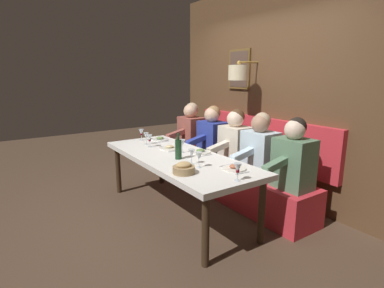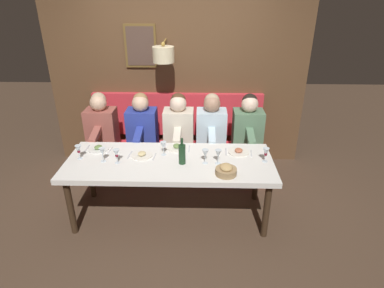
% 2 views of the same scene
% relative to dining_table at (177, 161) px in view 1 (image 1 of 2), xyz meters
% --- Properties ---
extents(ground_plane, '(12.00, 12.00, 0.00)m').
position_rel_dining_table_xyz_m(ground_plane, '(0.00, 0.00, -0.67)').
color(ground_plane, '#4C3828').
extents(dining_table, '(0.90, 2.31, 0.74)m').
position_rel_dining_table_xyz_m(dining_table, '(0.00, 0.00, 0.00)').
color(dining_table, silver).
rests_on(dining_table, ground_plane).
extents(banquette_bench, '(0.52, 2.51, 0.45)m').
position_rel_dining_table_xyz_m(banquette_bench, '(0.89, 0.00, -0.45)').
color(banquette_bench, red).
rests_on(banquette_bench, ground_plane).
extents(back_wall_panel, '(0.59, 3.71, 2.90)m').
position_rel_dining_table_xyz_m(back_wall_panel, '(1.46, 0.01, 0.70)').
color(back_wall_panel, brown).
rests_on(back_wall_panel, ground_plane).
extents(diner_nearest, '(0.60, 0.40, 0.79)m').
position_rel_dining_table_xyz_m(diner_nearest, '(0.88, -0.98, 0.14)').
color(diner_nearest, '#567A5B').
rests_on(diner_nearest, banquette_bench).
extents(diner_near, '(0.60, 0.40, 0.79)m').
position_rel_dining_table_xyz_m(diner_near, '(0.88, -0.49, 0.14)').
color(diner_near, silver).
rests_on(diner_near, banquette_bench).
extents(diner_middle, '(0.60, 0.40, 0.79)m').
position_rel_dining_table_xyz_m(diner_middle, '(0.88, -0.05, 0.14)').
color(diner_middle, beige).
rests_on(diner_middle, banquette_bench).
extents(diner_far, '(0.60, 0.40, 0.79)m').
position_rel_dining_table_xyz_m(diner_far, '(0.88, 0.45, 0.14)').
color(diner_far, '#283893').
rests_on(diner_far, banquette_bench).
extents(diner_farthest, '(0.60, 0.40, 0.79)m').
position_rel_dining_table_xyz_m(diner_farthest, '(0.88, 1.01, 0.14)').
color(diner_farthest, '#934C42').
rests_on(diner_farthest, banquette_bench).
extents(place_setting_0, '(0.24, 0.31, 0.05)m').
position_rel_dining_table_xyz_m(place_setting_0, '(0.30, -0.06, 0.08)').
color(place_setting_0, silver).
rests_on(place_setting_0, dining_table).
extents(place_setting_1, '(0.24, 0.31, 0.05)m').
position_rel_dining_table_xyz_m(place_setting_1, '(0.24, 0.87, 0.08)').
color(place_setting_1, silver).
rests_on(place_setting_1, dining_table).
extents(place_setting_2, '(0.24, 0.32, 0.05)m').
position_rel_dining_table_xyz_m(place_setting_2, '(0.09, 0.32, 0.08)').
color(place_setting_2, silver).
rests_on(place_setting_2, dining_table).
extents(place_setting_3, '(0.24, 0.32, 0.05)m').
position_rel_dining_table_xyz_m(place_setting_3, '(0.20, -0.79, 0.08)').
color(place_setting_3, silver).
rests_on(place_setting_3, dining_table).
extents(wine_glass_0, '(0.07, 0.07, 0.16)m').
position_rel_dining_table_xyz_m(wine_glass_0, '(-0.07, 0.57, 0.18)').
color(wine_glass_0, silver).
rests_on(wine_glass_0, dining_table).
extents(wine_glass_1, '(0.07, 0.07, 0.16)m').
position_rel_dining_table_xyz_m(wine_glass_1, '(-0.00, -1.06, 0.18)').
color(wine_glass_1, silver).
rests_on(wine_glass_1, dining_table).
extents(wine_glass_2, '(0.07, 0.07, 0.16)m').
position_rel_dining_table_xyz_m(wine_glass_2, '(-0.06, -0.40, 0.18)').
color(wine_glass_2, silver).
rests_on(wine_glass_2, dining_table).
extents(wine_glass_3, '(0.07, 0.07, 0.16)m').
position_rel_dining_table_xyz_m(wine_glass_3, '(0.13, 0.08, 0.18)').
color(wine_glass_3, silver).
rests_on(wine_glass_3, dining_table).
extents(wine_glass_4, '(0.07, 0.07, 0.16)m').
position_rel_dining_table_xyz_m(wine_glass_4, '(-0.05, 0.73, 0.18)').
color(wine_glass_4, silver).
rests_on(wine_glass_4, dining_table).
extents(wine_glass_5, '(0.07, 0.07, 0.16)m').
position_rel_dining_table_xyz_m(wine_glass_5, '(0.01, 1.01, 0.18)').
color(wine_glass_5, silver).
rests_on(wine_glass_5, dining_table).
extents(wine_glass_6, '(0.07, 0.07, 0.16)m').
position_rel_dining_table_xyz_m(wine_glass_6, '(-0.06, -0.54, 0.18)').
color(wine_glass_6, silver).
rests_on(wine_glass_6, dining_table).
extents(wine_bottle, '(0.08, 0.08, 0.30)m').
position_rel_dining_table_xyz_m(wine_bottle, '(-0.07, -0.15, 0.18)').
color(wine_bottle, '#19381E').
rests_on(wine_bottle, dining_table).
extents(bread_bowl, '(0.22, 0.22, 0.12)m').
position_rel_dining_table_xyz_m(bread_bowl, '(-0.29, -0.61, 0.11)').
color(bread_bowl, '#9E7F56').
rests_on(bread_bowl, dining_table).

